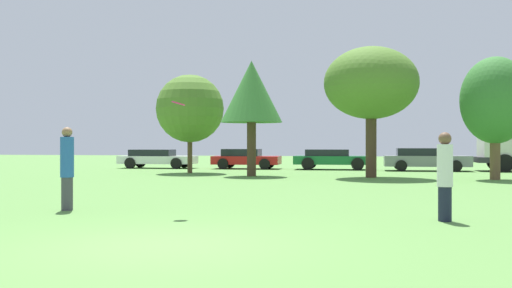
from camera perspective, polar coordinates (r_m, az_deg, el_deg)
ground_plane at (r=8.92m, az=-9.05°, el=-9.67°), size 120.00×120.00×0.00m
person_thrower at (r=13.91m, az=-17.80°, el=-2.17°), size 0.30×0.30×1.87m
person_catcher at (r=11.97m, az=17.80°, el=-2.88°), size 0.30×0.30×1.72m
frisbee at (r=12.53m, az=-7.52°, el=3.92°), size 0.29×0.29×0.11m
tree_0 at (r=29.98m, az=-6.41°, el=3.41°), size 3.43×3.43×4.97m
tree_1 at (r=27.01m, az=-0.44°, el=5.00°), size 2.83×2.83×5.29m
tree_2 at (r=26.51m, az=11.07°, el=5.75°), size 4.15×4.15×5.75m
tree_3 at (r=26.28m, az=22.12°, el=3.89°), size 2.80×2.80×5.08m
parked_car_white at (r=36.03m, az=-9.62°, el=-1.35°), size 4.63×1.94×1.12m
parked_car_red at (r=34.67m, az=-1.05°, el=-1.38°), size 3.97×2.01×1.17m
parked_car_green at (r=33.92m, az=7.34°, el=-1.39°), size 4.47×2.09×1.15m
parked_car_grey at (r=33.29m, az=16.03°, el=-1.39°), size 4.55×2.00×1.24m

